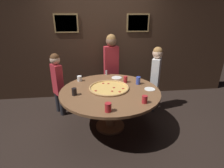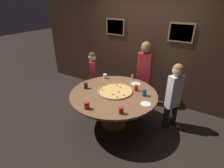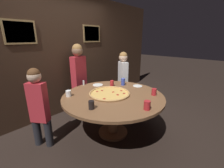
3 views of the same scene
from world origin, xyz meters
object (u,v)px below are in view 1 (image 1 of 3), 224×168
Objects in this scene: giant_pizza at (109,88)px; drink_cup_front_edge at (145,99)px; dining_table at (110,96)px; diner_centre_back at (58,81)px; drink_cup_by_shaker at (74,92)px; drink_cup_far_left at (108,107)px; white_plate_near_front at (117,78)px; drink_cup_centre_back at (125,79)px; drink_cup_far_right at (138,81)px; white_plate_far_back at (150,89)px; diner_side_right at (155,75)px; diner_side_left at (111,64)px; condiment_shaker at (106,73)px; drink_cup_beside_pizza at (80,79)px.

giant_pizza is 0.75m from drink_cup_front_edge.
diner_centre_back reaches higher than dining_table.
giant_pizza is 0.61m from drink_cup_by_shaker.
drink_cup_far_left is 0.61× the size of white_plate_near_front.
drink_cup_centre_back is 1.34m from diner_centre_back.
giant_pizza is at bearing -166.13° from drink_cup_far_right.
diner_side_right is at bearing 62.31° from white_plate_far_back.
diner_side_left is (-0.39, 0.94, 0.06)m from drink_cup_far_right.
condiment_shaker is (-0.53, 0.59, -0.02)m from drink_cup_far_right.
drink_cup_by_shaker is 0.64× the size of white_plate_far_back.
giant_pizza is 0.56m from white_plate_near_front.
drink_cup_front_edge is at bearing -52.27° from giant_pizza.
drink_cup_by_shaker is at bearing -163.43° from drink_cup_far_right.
diner_centre_back is (-0.97, 0.55, -0.04)m from giant_pizza.
drink_cup_far_right is 0.77× the size of white_plate_far_back.
drink_cup_far_left reaches higher than drink_cup_beside_pizza.
white_plate_near_front is at bearing 42.42° from drink_cup_by_shaker.
drink_cup_far_left is 1.32m from white_plate_near_front.
diner_centre_back reaches higher than white_plate_near_front.
dining_table is 0.62m from drink_cup_by_shaker.
drink_cup_centre_back is 0.58m from condiment_shaker.
drink_cup_by_shaker is 1.20× the size of condiment_shaker.
giant_pizza is (-0.01, 0.08, 0.13)m from dining_table.
diner_centre_back is at bearing 147.19° from dining_table.
diner_side_left reaches higher than white_plate_far_back.
white_plate_near_front is at bearing 102.59° from drink_cup_front_edge.
drink_cup_far_right reaches higher than white_plate_far_back.
diner_centre_back reaches higher than drink_cup_beside_pizza.
drink_cup_far_right is at bearing -48.10° from white_plate_near_front.
diner_side_right is (0.68, 0.25, -0.03)m from drink_cup_centre_back.
diner_side_left is at bearing 59.87° from drink_cup_by_shaker.
diner_side_left reaches higher than drink_cup_far_left.
dining_table is 1.17m from diner_side_right.
diner_side_right is at bearing 2.64° from drink_cup_beside_pizza.
condiment_shaker is at bearing -73.37° from diner_side_right.
white_plate_far_back is at bearing -145.04° from diner_centre_back.
diner_centre_back reaches higher than drink_cup_by_shaker.
giant_pizza is at bearing -34.24° from diner_side_right.
diner_side_right is at bearing -124.40° from diner_centre_back.
drink_cup_far_right is at bearing 54.45° from drink_cup_far_left.
drink_cup_far_left is 0.08× the size of diner_side_left.
white_plate_far_back reaches higher than dining_table.
drink_cup_front_edge is 0.81× the size of drink_cup_far_right.
drink_cup_far_left is 0.89× the size of drink_cup_far_right.
dining_table is 14.83× the size of drink_cup_front_edge.
diner_side_right is at bearing 26.12° from giant_pizza.
drink_cup_beside_pizza is 0.49× the size of white_plate_near_front.
drink_cup_front_edge is at bearing 92.32° from diner_side_left.
white_plate_far_back is (0.69, -0.12, -0.01)m from giant_pizza.
dining_table is 0.72m from drink_cup_far_left.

